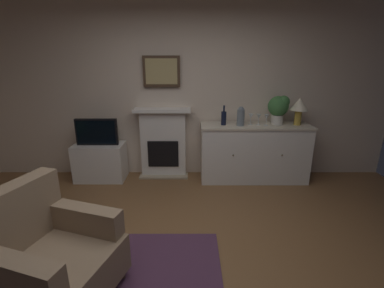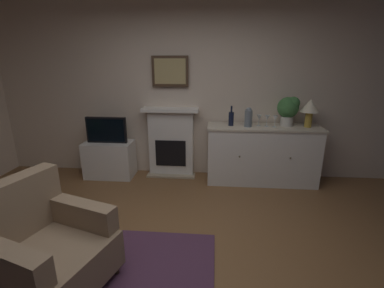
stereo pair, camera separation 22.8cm
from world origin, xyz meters
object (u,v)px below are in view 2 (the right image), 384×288
at_px(wine_glass_right, 275,119).
at_px(tv_cabinet, 110,159).
at_px(sideboard_cabinet, 262,155).
at_px(tv_set, 106,130).
at_px(wine_glass_left, 259,118).
at_px(armchair, 45,248).
at_px(potted_plant_small, 289,109).
at_px(vase_decorative, 248,117).
at_px(table_lamp, 310,108).
at_px(framed_picture, 170,71).
at_px(wine_glass_center, 267,118).
at_px(wine_bottle, 231,118).
at_px(fireplace_unit, 171,142).

distance_m(wine_glass_right, tv_cabinet, 2.62).
xyz_separation_m(sideboard_cabinet, tv_set, (-2.38, -0.01, 0.33)).
distance_m(wine_glass_left, wine_glass_right, 0.23).
xyz_separation_m(wine_glass_right, armchair, (-2.17, -2.18, -0.62)).
relative_size(tv_cabinet, potted_plant_small, 1.74).
distance_m(vase_decorative, potted_plant_small, 0.59).
distance_m(sideboard_cabinet, table_lamp, 0.94).
bearing_deg(tv_set, table_lamp, 0.16).
relative_size(framed_picture, vase_decorative, 1.96).
bearing_deg(table_lamp, wine_glass_center, -178.87).
bearing_deg(wine_glass_center, potted_plant_small, 10.66).
distance_m(sideboard_cabinet, potted_plant_small, 0.77).
bearing_deg(wine_bottle, wine_glass_center, -1.35).
xyz_separation_m(potted_plant_small, armchair, (-2.37, -2.26, -0.76)).
distance_m(table_lamp, wine_glass_right, 0.50).
xyz_separation_m(wine_glass_left, tv_cabinet, (-2.30, 0.00, -0.72)).
bearing_deg(armchair, table_lamp, 39.97).
bearing_deg(fireplace_unit, armchair, -104.71).
xyz_separation_m(wine_bottle, wine_glass_center, (0.51, -0.01, 0.01)).
bearing_deg(tv_cabinet, sideboard_cabinet, -0.36).
bearing_deg(wine_bottle, tv_set, -179.74).
bearing_deg(wine_bottle, vase_decorative, -11.81).
bearing_deg(vase_decorative, wine_glass_center, 8.07).
relative_size(vase_decorative, tv_set, 0.45).
relative_size(vase_decorative, potted_plant_small, 0.65).
xyz_separation_m(sideboard_cabinet, wine_glass_right, (0.14, -0.04, 0.56)).
relative_size(sideboard_cabinet, potted_plant_small, 3.82).
height_order(fireplace_unit, sideboard_cabinet, fireplace_unit).
distance_m(fireplace_unit, sideboard_cabinet, 1.42).
bearing_deg(framed_picture, tv_set, -166.69).
bearing_deg(vase_decorative, wine_glass_right, 1.83).
bearing_deg(tv_set, potted_plant_small, 1.13).
bearing_deg(wine_glass_center, wine_glass_right, -13.43).
xyz_separation_m(table_lamp, tv_cabinet, (-2.99, 0.01, -0.87)).
height_order(framed_picture, tv_set, framed_picture).
bearing_deg(wine_glass_right, potted_plant_small, 23.39).
relative_size(framed_picture, sideboard_cabinet, 0.34).
bearing_deg(sideboard_cabinet, wine_bottle, 179.94).
bearing_deg(wine_glass_right, tv_cabinet, 178.80).
bearing_deg(tv_set, wine_glass_right, -0.67).
distance_m(wine_glass_left, wine_glass_center, 0.11).
bearing_deg(sideboard_cabinet, vase_decorative, -168.31).
bearing_deg(framed_picture, wine_glass_right, -9.56).
relative_size(wine_bottle, wine_glass_center, 1.76).
bearing_deg(wine_glass_left, tv_set, -179.52).
relative_size(tv_set, armchair, 0.62).
bearing_deg(framed_picture, potted_plant_small, -5.82).
relative_size(wine_glass_left, armchair, 0.16).
xyz_separation_m(table_lamp, tv_set, (-2.99, -0.01, -0.39)).
bearing_deg(tv_set, framed_picture, 13.31).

